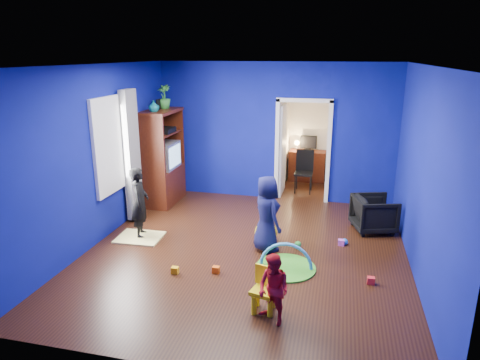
% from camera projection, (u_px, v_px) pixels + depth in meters
% --- Properties ---
extents(floor, '(5.00, 5.50, 0.01)m').
position_uv_depth(floor, '(246.00, 252.00, 6.87)').
color(floor, black).
rests_on(floor, ground).
extents(ceiling, '(5.00, 5.50, 0.01)m').
position_uv_depth(ceiling, '(247.00, 65.00, 6.04)').
color(ceiling, white).
rests_on(ceiling, wall_back).
extents(wall_back, '(5.00, 0.02, 2.90)m').
position_uv_depth(wall_back, '(275.00, 133.00, 9.01)').
color(wall_back, navy).
rests_on(wall_back, floor).
extents(wall_front, '(5.00, 0.02, 2.90)m').
position_uv_depth(wall_front, '(181.00, 238.00, 3.89)').
color(wall_front, navy).
rests_on(wall_front, floor).
extents(wall_left, '(0.02, 5.50, 2.90)m').
position_uv_depth(wall_left, '(98.00, 156.00, 7.00)').
color(wall_left, navy).
rests_on(wall_left, floor).
extents(wall_right, '(0.02, 5.50, 2.90)m').
position_uv_depth(wall_right, '(423.00, 175.00, 5.90)').
color(wall_right, navy).
rests_on(wall_right, floor).
extents(alcove, '(1.00, 1.75, 2.50)m').
position_uv_depth(alcove, '(306.00, 136.00, 9.76)').
color(alcove, silver).
rests_on(alcove, floor).
extents(armchair, '(0.87, 0.85, 0.64)m').
position_uv_depth(armchair, '(374.00, 214.00, 7.60)').
color(armchair, black).
rests_on(armchair, floor).
extents(child_black, '(0.42, 0.52, 1.23)m').
position_uv_depth(child_black, '(140.00, 203.00, 7.28)').
color(child_black, black).
rests_on(child_black, floor).
extents(child_navy, '(0.69, 0.72, 1.24)m').
position_uv_depth(child_navy, '(267.00, 214.00, 6.76)').
color(child_navy, '#0F143A').
rests_on(child_navy, floor).
extents(toddler_red, '(0.53, 0.51, 0.86)m').
position_uv_depth(toddler_red, '(274.00, 289.00, 4.96)').
color(toddler_red, red).
rests_on(toddler_red, floor).
extents(vase, '(0.27, 0.27, 0.22)m').
position_uv_depth(vase, '(154.00, 106.00, 8.30)').
color(vase, '#0D5869').
rests_on(vase, tv_armoire).
extents(potted_plant, '(0.28, 0.28, 0.48)m').
position_uv_depth(potted_plant, '(164.00, 97.00, 8.75)').
color(potted_plant, '#338D34').
rests_on(potted_plant, tv_armoire).
extents(tv_armoire, '(0.58, 1.14, 1.96)m').
position_uv_depth(tv_armoire, '(163.00, 157.00, 8.90)').
color(tv_armoire, '#3F130A').
rests_on(tv_armoire, floor).
extents(crt_tv, '(0.46, 0.70, 0.54)m').
position_uv_depth(crt_tv, '(164.00, 155.00, 8.88)').
color(crt_tv, silver).
rests_on(crt_tv, tv_armoire).
extents(yellow_blanket, '(0.78, 0.63, 0.03)m').
position_uv_depth(yellow_blanket, '(140.00, 237.00, 7.36)').
color(yellow_blanket, '#F2E07A').
rests_on(yellow_blanket, floor).
extents(hopper_ball, '(0.38, 0.38, 0.38)m').
position_uv_depth(hopper_ball, '(266.00, 233.00, 7.13)').
color(hopper_ball, yellow).
rests_on(hopper_ball, floor).
extents(kid_chair, '(0.34, 0.34, 0.50)m').
position_uv_depth(kid_chair, '(264.00, 293.00, 5.23)').
color(kid_chair, yellow).
rests_on(kid_chair, floor).
extents(play_mat, '(0.89, 0.89, 0.02)m').
position_uv_depth(play_mat, '(286.00, 268.00, 6.33)').
color(play_mat, '#379421').
rests_on(play_mat, floor).
extents(toy_arch, '(0.80, 0.07, 0.79)m').
position_uv_depth(toy_arch, '(286.00, 267.00, 6.33)').
color(toy_arch, '#3F8CD8').
rests_on(toy_arch, floor).
extents(window_left, '(0.03, 0.95, 1.55)m').
position_uv_depth(window_left, '(109.00, 145.00, 7.30)').
color(window_left, white).
rests_on(window_left, wall_left).
extents(curtain, '(0.14, 0.42, 2.40)m').
position_uv_depth(curtain, '(132.00, 155.00, 7.87)').
color(curtain, slate).
rests_on(curtain, floor).
extents(doorway, '(1.16, 0.10, 2.10)m').
position_uv_depth(doorway, '(302.00, 152.00, 9.00)').
color(doorway, white).
rests_on(doorway, floor).
extents(study_desk, '(0.88, 0.44, 0.75)m').
position_uv_depth(study_desk, '(307.00, 166.00, 10.60)').
color(study_desk, '#3D140A').
rests_on(study_desk, floor).
extents(desk_monitor, '(0.40, 0.05, 0.32)m').
position_uv_depth(desk_monitor, '(309.00, 142.00, 10.55)').
color(desk_monitor, black).
rests_on(desk_monitor, study_desk).
extents(desk_lamp, '(0.14, 0.14, 0.14)m').
position_uv_depth(desk_lamp, '(297.00, 143.00, 10.56)').
color(desk_lamp, '#FFD88C').
rests_on(desk_lamp, study_desk).
extents(folding_chair, '(0.40, 0.40, 0.92)m').
position_uv_depth(folding_chair, '(304.00, 173.00, 9.68)').
color(folding_chair, black).
rests_on(folding_chair, floor).
extents(book_shelf, '(0.88, 0.24, 0.04)m').
position_uv_depth(book_shelf, '(311.00, 98.00, 10.23)').
color(book_shelf, white).
rests_on(book_shelf, study_desk).
extents(toy_0, '(0.10, 0.08, 0.10)m').
position_uv_depth(toy_0, '(371.00, 281.00, 5.90)').
color(toy_0, red).
rests_on(toy_0, floor).
extents(toy_1, '(0.11, 0.11, 0.11)m').
position_uv_depth(toy_1, '(345.00, 242.00, 7.10)').
color(toy_1, blue).
rests_on(toy_1, floor).
extents(toy_2, '(0.10, 0.08, 0.10)m').
position_uv_depth(toy_2, '(175.00, 270.00, 6.18)').
color(toy_2, '#EFA50C').
rests_on(toy_2, floor).
extents(toy_3, '(0.11, 0.11, 0.11)m').
position_uv_depth(toy_3, '(298.00, 244.00, 7.01)').
color(toy_3, green).
rests_on(toy_3, floor).
extents(toy_4, '(0.10, 0.08, 0.10)m').
position_uv_depth(toy_4, '(341.00, 242.00, 7.08)').
color(toy_4, '#D650CD').
rests_on(toy_4, floor).
extents(toy_5, '(0.10, 0.08, 0.10)m').
position_uv_depth(toy_5, '(216.00, 270.00, 6.19)').
color(toy_5, '#E2510B').
rests_on(toy_5, floor).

